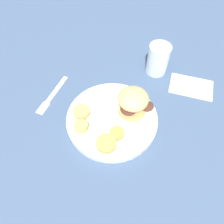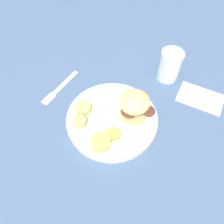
{
  "view_description": "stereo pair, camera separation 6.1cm",
  "coord_description": "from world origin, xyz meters",
  "px_view_note": "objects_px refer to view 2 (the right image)",
  "views": [
    {
      "loc": [
        -0.08,
        -0.34,
        0.54
      ],
      "look_at": [
        0.0,
        0.0,
        0.05
      ],
      "focal_mm": 35.0,
      "sensor_mm": 36.0,
      "label": 1
    },
    {
      "loc": [
        -0.02,
        -0.35,
        0.54
      ],
      "look_at": [
        0.0,
        0.0,
        0.05
      ],
      "focal_mm": 35.0,
      "sensor_mm": 36.0,
      "label": 2
    }
  ],
  "objects_px": {
    "dinner_plate": "(112,119)",
    "drinking_glass": "(170,65)",
    "sandwich": "(135,104)",
    "fork": "(60,87)"
  },
  "relations": [
    {
      "from": "dinner_plate",
      "to": "sandwich",
      "type": "relative_size",
      "value": 2.39
    },
    {
      "from": "dinner_plate",
      "to": "fork",
      "type": "bearing_deg",
      "value": 139.16
    },
    {
      "from": "dinner_plate",
      "to": "fork",
      "type": "relative_size",
      "value": 1.81
    },
    {
      "from": "dinner_plate",
      "to": "drinking_glass",
      "type": "relative_size",
      "value": 2.56
    },
    {
      "from": "dinner_plate",
      "to": "fork",
      "type": "xyz_separation_m",
      "value": [
        -0.16,
        0.14,
        -0.01
      ]
    },
    {
      "from": "fork",
      "to": "drinking_glass",
      "type": "distance_m",
      "value": 0.37
    },
    {
      "from": "dinner_plate",
      "to": "drinking_glass",
      "type": "bearing_deg",
      "value": 40.7
    },
    {
      "from": "sandwich",
      "to": "drinking_glass",
      "type": "xyz_separation_m",
      "value": [
        0.13,
        0.16,
        -0.01
      ]
    },
    {
      "from": "sandwich",
      "to": "drinking_glass",
      "type": "distance_m",
      "value": 0.21
    },
    {
      "from": "sandwich",
      "to": "dinner_plate",
      "type": "bearing_deg",
      "value": -170.87
    }
  ]
}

